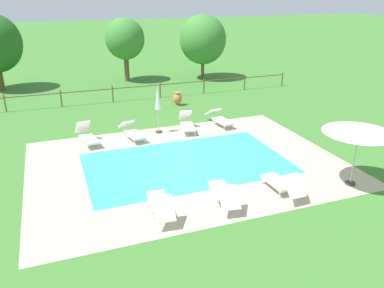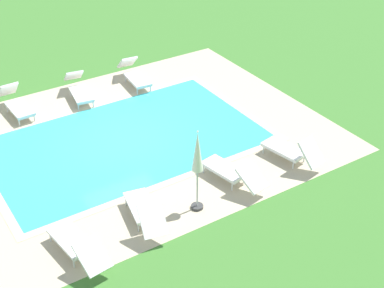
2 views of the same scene
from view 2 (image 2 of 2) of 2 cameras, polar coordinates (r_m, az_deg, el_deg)
ground_plane at (r=17.30m, az=-6.77°, el=0.33°), size 160.00×160.00×0.00m
pool_deck_paving at (r=17.29m, az=-6.77°, el=0.34°), size 12.36×9.18×0.01m
swimming_pool_water at (r=17.29m, az=-6.77°, el=0.34°), size 8.08×4.90×0.01m
pool_coping_rim at (r=17.29m, az=-6.77°, el=0.35°), size 8.56×5.38×0.01m
sun_lounger_north_near_steps at (r=15.24m, az=4.10°, el=-2.82°), size 0.96×2.10×0.80m
sun_lounger_north_mid at (r=13.91m, az=-4.88°, el=-6.75°), size 0.97×2.00×0.93m
sun_lounger_north_far at (r=19.80m, az=-11.47°, el=5.56°), size 0.91×2.05×0.87m
sun_lounger_north_end at (r=16.27m, az=10.15°, el=-0.63°), size 0.94×1.96×0.97m
sun_lounger_south_near_corner at (r=20.52m, az=-5.89°, el=7.09°), size 0.79×2.00×0.90m
sun_lounger_south_mid at (r=19.35m, az=-17.51°, el=4.00°), size 0.67×1.94×0.94m
sun_lounger_south_far at (r=13.24m, az=-11.69°, el=-10.01°), size 0.85×2.09×0.78m
patio_umbrella_closed_row_mid_west at (r=13.59m, az=0.56°, el=-1.35°), size 0.32×0.32×2.34m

